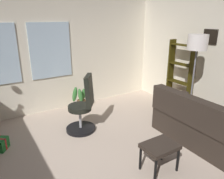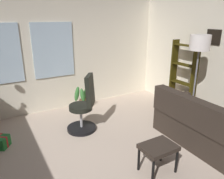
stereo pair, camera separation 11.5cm
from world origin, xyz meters
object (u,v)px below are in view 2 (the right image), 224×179
object	(u,v)px
office_chair	(84,109)
couch	(218,129)
footstool	(158,149)
bookshelf	(183,81)
floor_lamp	(199,49)
potted_plant	(83,100)

from	to	relation	value
office_chair	couch	bearing A→B (deg)	-43.35
footstool	bookshelf	bearing A→B (deg)	35.52
office_chair	floor_lamp	distance (m)	2.39
footstool	floor_lamp	bearing A→B (deg)	25.51
footstool	potted_plant	xyz separation A→B (m)	(-0.07, 2.51, -0.10)
floor_lamp	couch	bearing A→B (deg)	-105.07
office_chair	potted_plant	distance (m)	0.97
potted_plant	floor_lamp	bearing A→B (deg)	-48.60
bookshelf	office_chair	bearing A→B (deg)	173.54
bookshelf	floor_lamp	xyz separation A→B (m)	(-0.39, -0.64, 0.83)
bookshelf	floor_lamp	bearing A→B (deg)	-121.55
footstool	office_chair	xyz separation A→B (m)	(-0.41, 1.62, 0.07)
office_chair	bookshelf	distance (m)	2.34
couch	office_chair	size ratio (longest dim) A/B	1.65
office_chair	bookshelf	world-z (taller)	bookshelf
potted_plant	office_chair	bearing A→B (deg)	-111.05
office_chair	potted_plant	bearing A→B (deg)	68.95
footstool	potted_plant	distance (m)	2.52
couch	office_chair	distance (m)	2.38
couch	potted_plant	xyz separation A→B (m)	(-1.38, 2.52, -0.05)
floor_lamp	potted_plant	xyz separation A→B (m)	(-1.58, 1.79, -1.27)
bookshelf	floor_lamp	world-z (taller)	floor_lamp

